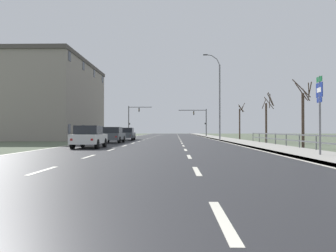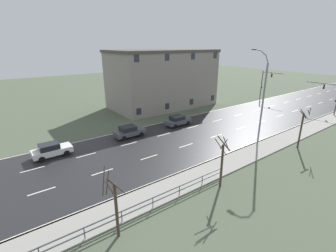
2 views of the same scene
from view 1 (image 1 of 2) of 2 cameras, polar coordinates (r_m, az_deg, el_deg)
ground_plane at (r=50.62m, az=-0.68°, el=-2.23°), size 160.00×160.00×0.12m
road_asphalt_strip at (r=62.61m, az=-0.31°, el=-1.88°), size 14.00×120.00×0.03m
sidewalk_right at (r=62.95m, az=7.38°, el=-1.83°), size 3.00×120.00×0.12m
guardrail at (r=23.44m, az=21.64°, el=-2.02°), size 0.07×26.00×1.00m
street_lamp_midground at (r=44.58m, az=8.72°, el=4.86°), size 2.28×0.24×11.39m
highway_sign at (r=16.93m, az=24.61°, el=3.28°), size 0.09×0.68×3.77m
traffic_signal_right at (r=66.56m, az=5.63°, el=1.38°), size 5.61×0.36×5.53m
traffic_signal_left at (r=68.76m, az=-6.08°, el=1.63°), size 4.85×0.36×6.28m
car_far_right at (r=23.84m, az=-13.39°, el=-1.79°), size 1.88×4.12×1.57m
car_near_left at (r=41.49m, az=-7.09°, el=-1.36°), size 1.91×4.14×1.57m
car_distant at (r=33.36m, az=-9.40°, el=-1.50°), size 1.87×4.12×1.57m
brick_building at (r=49.86m, az=-19.48°, el=4.13°), size 11.06×20.21×10.89m
bare_tree_near at (r=25.49m, az=22.23°, el=1.74°), size 1.38×1.30×4.88m
bare_tree_mid at (r=34.78m, az=16.60°, el=1.17°), size 1.21×1.26×5.02m
bare_tree_far at (r=48.26m, az=12.26°, el=0.76°), size 1.04×1.45×5.17m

